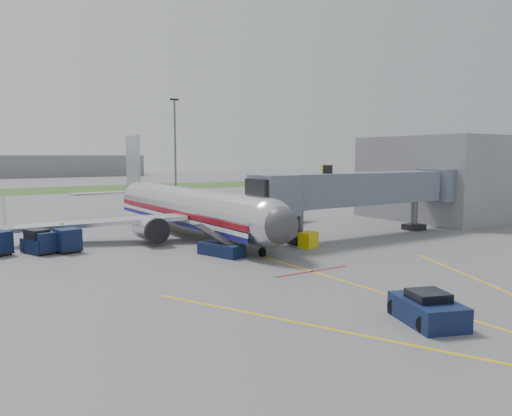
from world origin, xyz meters
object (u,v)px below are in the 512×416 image
pushback_tug (428,310)px  baggage_tug (37,243)px  airliner (188,207)px  belt_loader (221,248)px  ramp_worker (63,234)px

pushback_tug → baggage_tug: (-12.18, 27.68, 0.22)m
airliner → pushback_tug: (-2.09, -30.15, -2.02)m
pushback_tug → baggage_tug: 30.24m
belt_loader → ramp_worker: (-9.25, 11.49, 0.42)m
baggage_tug → belt_loader: bearing=-36.6°
airliner → baggage_tug: 14.59m
pushback_tug → ramp_worker: 31.94m
pushback_tug → ramp_worker: ramp_worker is taller
airliner → baggage_tug: bearing=-170.2°
baggage_tug → ramp_worker: 3.73m
airliner → belt_loader: 11.67m
airliner → pushback_tug: size_ratio=8.65×
ramp_worker → baggage_tug: bearing=-176.5°
pushback_tug → belt_loader: bearing=91.3°
pushback_tug → airliner: bearing=86.0°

